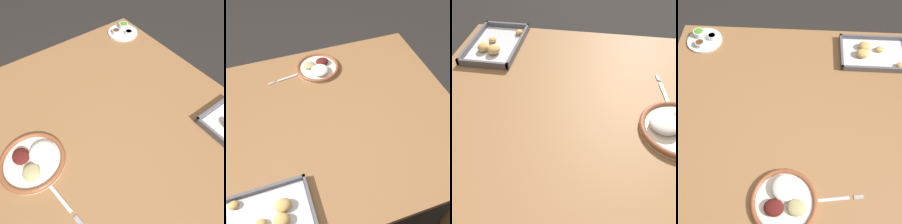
{
  "view_description": "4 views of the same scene",
  "coord_description": "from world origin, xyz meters",
  "views": [
    {
      "loc": [
        0.46,
        -0.34,
        1.52
      ],
      "look_at": [
        0.0,
        0.0,
        0.78
      ],
      "focal_mm": 35.0,
      "sensor_mm": 36.0,
      "label": 1
    },
    {
      "loc": [
        0.26,
        0.77,
        1.76
      ],
      "look_at": [
        0.0,
        0.0,
        0.78
      ],
      "focal_mm": 42.0,
      "sensor_mm": 36.0,
      "label": 2
    },
    {
      "loc": [
        -0.6,
        -0.09,
        1.39
      ],
      "look_at": [
        0.0,
        0.0,
        0.78
      ],
      "focal_mm": 42.0,
      "sensor_mm": 36.0,
      "label": 3
    },
    {
      "loc": [
        0.03,
        -0.57,
        1.74
      ],
      "look_at": [
        0.0,
        0.0,
        0.78
      ],
      "focal_mm": 42.0,
      "sensor_mm": 36.0,
      "label": 4
    }
  ],
  "objects": [
    {
      "name": "dinner_plate",
      "position": [
        0.0,
        -0.36,
        0.76
      ],
      "size": [
        0.25,
        0.25,
        0.05
      ],
      "color": "white",
      "rests_on": "dining_table"
    },
    {
      "name": "saucer_plate",
      "position": [
        -0.48,
        0.43,
        0.76
      ],
      "size": [
        0.18,
        0.18,
        0.04
      ],
      "color": "silver",
      "rests_on": "dining_table"
    },
    {
      "name": "dining_table",
      "position": [
        0.0,
        0.0,
        0.66
      ],
      "size": [
        1.22,
        1.09,
        0.75
      ],
      "color": "olive",
      "rests_on": "ground_plane"
    },
    {
      "name": "ground_plane",
      "position": [
        0.0,
        0.0,
        0.0
      ],
      "size": [
        8.0,
        8.0,
        0.0
      ],
      "primitive_type": "plane",
      "color": "#282623"
    },
    {
      "name": "fork",
      "position": [
        0.18,
        -0.35,
        0.75
      ],
      "size": [
        0.21,
        0.04,
        0.0
      ],
      "rotation": [
        0.0,
        0.0,
        0.15
      ],
      "color": "silver",
      "rests_on": "dining_table"
    }
  ]
}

